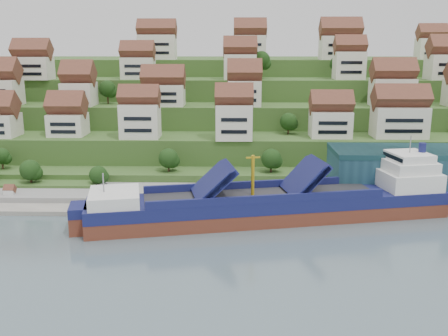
{
  "coord_description": "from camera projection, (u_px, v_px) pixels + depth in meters",
  "views": [
    {
      "loc": [
        -1.37,
        -99.45,
        35.72
      ],
      "look_at": [
        -3.86,
        14.0,
        8.0
      ],
      "focal_mm": 40.0,
      "sensor_mm": 36.0,
      "label": 1
    }
  ],
  "objects": [
    {
      "name": "ground",
      "position": [
        241.0,
        221.0,
        105.03
      ],
      "size": [
        300.0,
        300.0,
        0.0
      ],
      "primitive_type": "plane",
      "color": "slate",
      "rests_on": "ground"
    },
    {
      "name": "quay",
      "position": [
        324.0,
        196.0,
        118.91
      ],
      "size": [
        180.0,
        14.0,
        2.2
      ],
      "primitive_type": "cube",
      "color": "gray",
      "rests_on": "ground"
    },
    {
      "name": "hillside",
      "position": [
        238.0,
        110.0,
        203.08
      ],
      "size": [
        260.0,
        128.0,
        31.0
      ],
      "color": "#2D4C1E",
      "rests_on": "ground"
    },
    {
      "name": "hillside_village",
      "position": [
        254.0,
        85.0,
        157.18
      ],
      "size": [
        160.74,
        65.29,
        28.84
      ],
      "color": "silver",
      "rests_on": "ground"
    },
    {
      "name": "hillside_trees",
      "position": [
        195.0,
        111.0,
        146.11
      ],
      "size": [
        135.98,
        62.48,
        31.61
      ],
      "color": "#1E4216",
      "rests_on": "ground"
    },
    {
      "name": "flagpole",
      "position": [
        321.0,
        177.0,
        112.73
      ],
      "size": [
        1.28,
        0.16,
        8.0
      ],
      "color": "gray",
      "rests_on": "quay"
    },
    {
      "name": "cargo_ship",
      "position": [
        280.0,
        204.0,
        105.52
      ],
      "size": [
        76.58,
        26.83,
        16.77
      ],
      "rotation": [
        0.0,
        0.0,
        0.2
      ],
      "color": "brown",
      "rests_on": "ground"
    }
  ]
}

